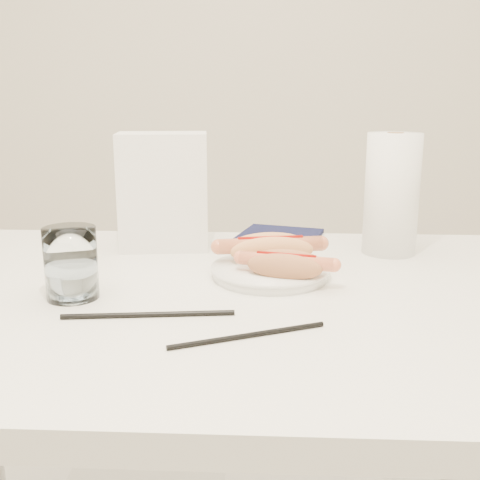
{
  "coord_description": "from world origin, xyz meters",
  "views": [
    {
      "loc": [
        0.11,
        -0.88,
        1.06
      ],
      "look_at": [
        0.07,
        0.06,
        0.82
      ],
      "focal_mm": 44.42,
      "sensor_mm": 36.0,
      "label": 1
    }
  ],
  "objects_px": {
    "table": "(197,326)",
    "napkin_box": "(163,192)",
    "paper_towel_roll": "(392,194)",
    "plate": "(270,273)",
    "hotdog_right": "(286,265)",
    "water_glass": "(71,263)",
    "hotdog_left": "(270,249)"
  },
  "relations": [
    {
      "from": "table",
      "to": "napkin_box",
      "type": "xyz_separation_m",
      "value": [
        -0.09,
        0.26,
        0.17
      ]
    },
    {
      "from": "napkin_box",
      "to": "hotdog_right",
      "type": "bearing_deg",
      "value": -50.35
    },
    {
      "from": "napkin_box",
      "to": "paper_towel_roll",
      "type": "xyz_separation_m",
      "value": [
        0.44,
        -0.01,
        0.0
      ]
    },
    {
      "from": "plate",
      "to": "hotdog_left",
      "type": "relative_size",
      "value": 1.06
    },
    {
      "from": "plate",
      "to": "napkin_box",
      "type": "relative_size",
      "value": 0.85
    },
    {
      "from": "hotdog_left",
      "to": "hotdog_right",
      "type": "height_order",
      "value": "hotdog_left"
    },
    {
      "from": "table",
      "to": "napkin_box",
      "type": "relative_size",
      "value": 5.25
    },
    {
      "from": "table",
      "to": "paper_towel_roll",
      "type": "bearing_deg",
      "value": 35.36
    },
    {
      "from": "water_glass",
      "to": "napkin_box",
      "type": "relative_size",
      "value": 0.48
    },
    {
      "from": "table",
      "to": "hotdog_left",
      "type": "xyz_separation_m",
      "value": [
        0.12,
        0.11,
        0.1
      ]
    },
    {
      "from": "plate",
      "to": "paper_towel_roll",
      "type": "bearing_deg",
      "value": 36.55
    },
    {
      "from": "table",
      "to": "water_glass",
      "type": "height_order",
      "value": "water_glass"
    },
    {
      "from": "hotdog_right",
      "to": "paper_towel_roll",
      "type": "bearing_deg",
      "value": 60.11
    },
    {
      "from": "table",
      "to": "water_glass",
      "type": "bearing_deg",
      "value": -167.79
    },
    {
      "from": "plate",
      "to": "napkin_box",
      "type": "bearing_deg",
      "value": 138.79
    },
    {
      "from": "napkin_box",
      "to": "table",
      "type": "bearing_deg",
      "value": -76.33
    },
    {
      "from": "table",
      "to": "water_glass",
      "type": "relative_size",
      "value": 10.92
    },
    {
      "from": "table",
      "to": "napkin_box",
      "type": "bearing_deg",
      "value": 109.91
    },
    {
      "from": "table",
      "to": "hotdog_left",
      "type": "bearing_deg",
      "value": 44.16
    },
    {
      "from": "plate",
      "to": "hotdog_left",
      "type": "bearing_deg",
      "value": 89.94
    },
    {
      "from": "hotdog_right",
      "to": "paper_towel_roll",
      "type": "relative_size",
      "value": 0.67
    },
    {
      "from": "hotdog_left",
      "to": "hotdog_right",
      "type": "xyz_separation_m",
      "value": [
        0.03,
        -0.08,
        -0.0
      ]
    },
    {
      "from": "hotdog_right",
      "to": "napkin_box",
      "type": "bearing_deg",
      "value": 149.61
    },
    {
      "from": "table",
      "to": "napkin_box",
      "type": "distance_m",
      "value": 0.33
    },
    {
      "from": "hotdog_left",
      "to": "plate",
      "type": "bearing_deg",
      "value": -100.45
    },
    {
      "from": "table",
      "to": "paper_towel_roll",
      "type": "relative_size",
      "value": 5.2
    },
    {
      "from": "hotdog_right",
      "to": "napkin_box",
      "type": "height_order",
      "value": "napkin_box"
    },
    {
      "from": "napkin_box",
      "to": "water_glass",
      "type": "bearing_deg",
      "value": -112.94
    },
    {
      "from": "paper_towel_roll",
      "to": "plate",
      "type": "bearing_deg",
      "value": -143.45
    },
    {
      "from": "paper_towel_roll",
      "to": "water_glass",
      "type": "bearing_deg",
      "value": -151.69
    },
    {
      "from": "hotdog_left",
      "to": "napkin_box",
      "type": "distance_m",
      "value": 0.27
    },
    {
      "from": "plate",
      "to": "hotdog_right",
      "type": "xyz_separation_m",
      "value": [
        0.03,
        -0.04,
        0.03
      ]
    }
  ]
}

